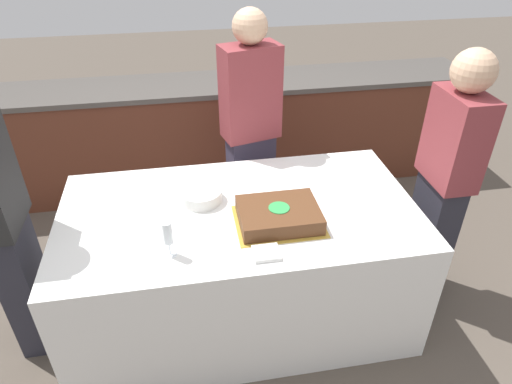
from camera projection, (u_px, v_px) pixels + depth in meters
ground_plane at (242, 309)px, 2.88m from camera, size 14.00×14.00×0.00m
back_counter at (214, 133)px, 3.94m from camera, size 4.40×0.58×0.92m
dining_table at (240, 263)px, 2.67m from camera, size 1.92×1.03×0.78m
cake at (279, 215)px, 2.34m from camera, size 0.45×0.35×0.09m
plate_stack at (201, 195)px, 2.50m from camera, size 0.23×0.23×0.07m
wine_glass at (168, 234)px, 2.08m from camera, size 0.07×0.07×0.19m
side_plate_near_cake at (269, 190)px, 2.61m from camera, size 0.20×0.20×0.00m
utensil_pile at (266, 253)px, 2.14m from camera, size 0.13×0.11×0.02m
person_cutting_cake at (251, 132)px, 3.04m from camera, size 0.40×0.28×1.66m
person_seated_right at (444, 180)px, 2.59m from camera, size 0.22×0.35×1.58m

